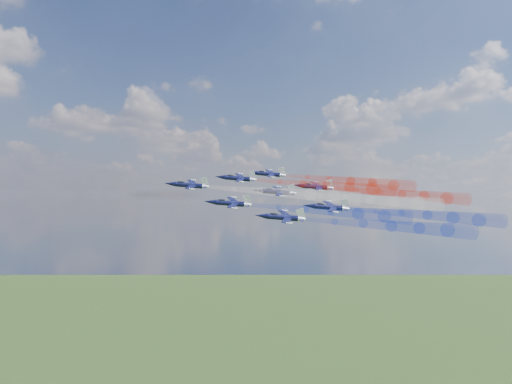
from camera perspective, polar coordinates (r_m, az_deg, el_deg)
jet_lead at (r=162.71m, az=-6.85°, el=0.70°), size 17.00×16.40×7.34m
trail_lead at (r=163.92m, az=2.96°, el=-0.09°), size 40.26×28.21×8.96m
jet_inner_left at (r=151.73m, az=-2.66°, el=-1.16°), size 17.00×16.40×7.34m
trail_inner_left at (r=155.19m, az=7.72°, el=-1.96°), size 40.26×28.21×8.96m
jet_inner_right at (r=174.04m, az=-1.89°, el=1.40°), size 17.00×16.40×7.34m
trail_inner_right at (r=177.45m, az=7.17°, el=0.65°), size 40.26×28.21×8.96m
jet_outer_left at (r=140.80m, az=2.73°, el=-2.60°), size 17.00×16.40×7.34m
trail_outer_left at (r=147.04m, az=13.62°, el=-3.36°), size 40.26×28.21×8.96m
jet_center_third at (r=164.75m, az=2.11°, el=0.00°), size 17.00×16.40×7.34m
trail_center_third at (r=170.23m, az=11.50°, el=-0.75°), size 40.26×28.21×8.96m
jet_outer_right at (r=186.66m, az=1.27°, el=1.84°), size 17.00×16.40×7.34m
trail_outer_right at (r=191.41m, az=9.63°, el=1.13°), size 40.26×28.21×8.96m
jet_rear_left at (r=154.56m, az=7.37°, el=-1.55°), size 17.00×16.40×7.34m
trail_rear_left at (r=162.67m, az=17.06°, el=-2.26°), size 40.26×28.21×8.96m
jet_rear_right at (r=177.12m, az=6.05°, el=0.53°), size 17.00×16.40×7.34m
trail_rear_right at (r=184.26m, az=14.63°, el=-0.19°), size 40.26×28.21×8.96m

